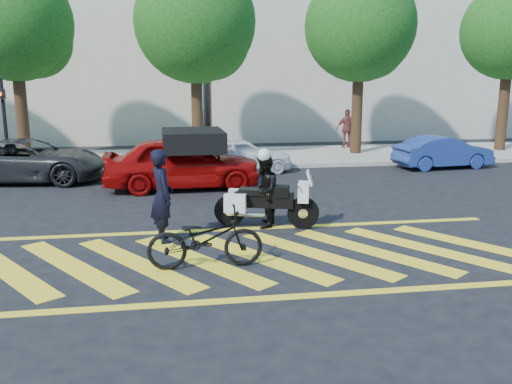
{
  "coord_description": "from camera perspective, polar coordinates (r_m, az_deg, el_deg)",
  "views": [
    {
      "loc": [
        -1.02,
        -9.4,
        3.28
      ],
      "look_at": [
        0.58,
        0.83,
        1.05
      ],
      "focal_mm": 38.0,
      "sensor_mm": 36.0,
      "label": 1
    }
  ],
  "objects": [
    {
      "name": "ground",
      "position": [
        10.0,
        -2.56,
        -7.0
      ],
      "size": [
        90.0,
        90.0,
        0.0
      ],
      "primitive_type": "plane",
      "color": "black",
      "rests_on": "ground"
    },
    {
      "name": "sidewalk",
      "position": [
        21.66,
        -6.1,
        3.57
      ],
      "size": [
        60.0,
        5.0,
        0.15
      ],
      "primitive_type": "cube",
      "color": "#9E998E",
      "rests_on": "ground"
    },
    {
      "name": "crosswalk",
      "position": [
        10.0,
        -2.79,
        -6.98
      ],
      "size": [
        12.33,
        4.0,
        0.01
      ],
      "color": "yellow",
      "rests_on": "ground"
    },
    {
      "name": "building_left",
      "position": [
        31.24,
        -22.53,
        14.41
      ],
      "size": [
        16.0,
        8.0,
        10.0
      ],
      "primitive_type": "cube",
      "color": "beige",
      "rests_on": "ground"
    },
    {
      "name": "building_right",
      "position": [
        32.08,
        9.71,
        15.95
      ],
      "size": [
        16.0,
        8.0,
        11.0
      ],
      "primitive_type": "cube",
      "color": "beige",
      "rests_on": "ground"
    },
    {
      "name": "tree_left",
      "position": [
        22.18,
        -23.74,
        15.6
      ],
      "size": [
        4.2,
        4.2,
        7.26
      ],
      "color": "black",
      "rests_on": "ground"
    },
    {
      "name": "tree_center",
      "position": [
        21.57,
        -6.07,
        16.92
      ],
      "size": [
        4.6,
        4.6,
        7.56
      ],
      "color": "black",
      "rests_on": "ground"
    },
    {
      "name": "tree_right",
      "position": [
        22.85,
        11.15,
        16.36
      ],
      "size": [
        4.4,
        4.4,
        7.41
      ],
      "color": "black",
      "rests_on": "ground"
    },
    {
      "name": "tree_far_right",
      "position": [
        25.76,
        25.34,
        14.73
      ],
      "size": [
        4.0,
        4.0,
        7.1
      ],
      "color": "black",
      "rests_on": "ground"
    },
    {
      "name": "signal_pole",
      "position": [
        19.95,
        -25.01,
        7.12
      ],
      "size": [
        0.28,
        0.43,
        3.2
      ],
      "color": "black",
      "rests_on": "ground"
    },
    {
      "name": "officer_bike",
      "position": [
        10.92,
        -9.87,
        -0.42
      ],
      "size": [
        0.62,
        0.78,
        1.87
      ],
      "primitive_type": "imported",
      "rotation": [
        0.0,
        0.0,
        1.85
      ],
      "color": "black",
      "rests_on": "ground"
    },
    {
      "name": "bicycle",
      "position": [
        9.42,
        -5.36,
        -4.91
      ],
      "size": [
        2.01,
        0.74,
        1.05
      ],
      "primitive_type": "imported",
      "rotation": [
        0.0,
        0.0,
        1.59
      ],
      "color": "black",
      "rests_on": "ground"
    },
    {
      "name": "police_motorcycle",
      "position": [
        11.89,
        0.91,
        -1.09
      ],
      "size": [
        2.26,
        1.09,
        1.02
      ],
      "rotation": [
        0.0,
        0.0,
        -0.29
      ],
      "color": "black",
      "rests_on": "ground"
    },
    {
      "name": "officer_moto",
      "position": [
        11.82,
        0.85,
        0.08
      ],
      "size": [
        0.81,
        0.93,
        1.61
      ],
      "primitive_type": "imported",
      "rotation": [
        0.0,
        0.0,
        -1.87
      ],
      "color": "black",
      "rests_on": "ground"
    },
    {
      "name": "red_convertible",
      "position": [
        16.07,
        -7.74,
        3.08
      ],
      "size": [
        4.62,
        1.97,
        1.56
      ],
      "primitive_type": "imported",
      "rotation": [
        0.0,
        0.0,
        1.6
      ],
      "color": "#900706",
      "rests_on": "ground"
    },
    {
      "name": "parked_mid_left",
      "position": [
        18.45,
        -22.88,
        3.07
      ],
      "size": [
        5.08,
        2.77,
        1.35
      ],
      "primitive_type": "imported",
      "rotation": [
        0.0,
        0.0,
        1.46
      ],
      "color": "black",
      "rests_on": "ground"
    },
    {
      "name": "parked_mid_right",
      "position": [
        18.57,
        -1.74,
        3.87
      ],
      "size": [
        3.73,
        1.91,
        1.21
      ],
      "primitive_type": "imported",
      "rotation": [
        0.0,
        0.0,
        1.71
      ],
      "color": "white",
      "rests_on": "ground"
    },
    {
      "name": "parked_right",
      "position": [
        20.7,
        19.09,
        4.0
      ],
      "size": [
        3.66,
        1.63,
        1.17
      ],
      "primitive_type": "imported",
      "rotation": [
        0.0,
        0.0,
        1.68
      ],
      "color": "navy",
      "rests_on": "ground"
    },
    {
      "name": "pedestrian_right",
      "position": [
        24.39,
        9.59,
        6.6
      ],
      "size": [
        1.01,
        0.45,
        1.69
      ],
      "primitive_type": "imported",
      "rotation": [
        0.0,
        0.0,
        3.1
      ],
      "color": "brown",
      "rests_on": "sidewalk"
    }
  ]
}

